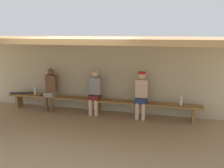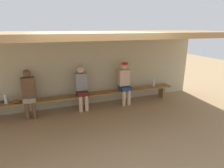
% 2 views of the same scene
% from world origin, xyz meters
% --- Properties ---
extents(ground_plane, '(24.00, 24.00, 0.00)m').
position_xyz_m(ground_plane, '(0.00, 0.00, 0.00)').
color(ground_plane, '#9E7F59').
extents(back_wall, '(8.00, 0.20, 2.20)m').
position_xyz_m(back_wall, '(0.00, 2.00, 1.10)').
color(back_wall, '#B7AD8C').
rests_on(back_wall, ground).
extents(dugout_roof, '(8.00, 2.80, 0.12)m').
position_xyz_m(dugout_roof, '(0.00, 0.70, 2.26)').
color(dugout_roof, '#9E7547').
rests_on(dugout_roof, back_wall).
extents(bench, '(6.00, 0.36, 0.46)m').
position_xyz_m(bench, '(0.00, 1.55, 0.39)').
color(bench, olive).
rests_on(bench, ground).
extents(player_shirtless_tan, '(0.34, 0.42, 1.34)m').
position_xyz_m(player_shirtless_tan, '(1.29, 1.55, 0.75)').
color(player_shirtless_tan, navy).
rests_on(player_shirtless_tan, ground).
extents(player_in_red, '(0.34, 0.42, 1.34)m').
position_xyz_m(player_in_red, '(-0.10, 1.55, 0.73)').
color(player_in_red, '#591E19').
rests_on(player_in_red, ground).
extents(player_in_blue, '(0.34, 0.42, 1.34)m').
position_xyz_m(player_in_blue, '(-1.56, 1.55, 0.73)').
color(player_in_blue, gray).
rests_on(player_in_blue, ground).
extents(water_bottle_orange, '(0.07, 0.07, 0.25)m').
position_xyz_m(water_bottle_orange, '(2.40, 1.55, 0.58)').
color(water_bottle_orange, silver).
rests_on(water_bottle_orange, bench).
extents(water_bottle_clear, '(0.07, 0.07, 0.25)m').
position_xyz_m(water_bottle_clear, '(-2.16, 1.58, 0.58)').
color(water_bottle_clear, silver).
rests_on(water_bottle_clear, bench).
extents(baseball_glove_dark_brown, '(0.29, 0.27, 0.09)m').
position_xyz_m(baseball_glove_dark_brown, '(-1.90, 1.54, 0.51)').
color(baseball_glove_dark_brown, brown).
rests_on(baseball_glove_dark_brown, bench).
extents(baseball_bat, '(0.78, 0.33, 0.07)m').
position_xyz_m(baseball_bat, '(-2.59, 1.55, 0.49)').
color(baseball_bat, '#333338').
rests_on(baseball_bat, bench).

